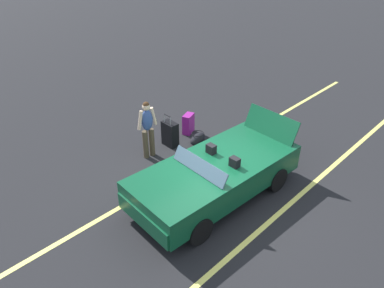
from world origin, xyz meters
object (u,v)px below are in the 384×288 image
object	(u,v)px
suitcase_large_black	(170,134)
suitcase_medium_bright	(188,124)
duffel_bag	(198,138)
traveler_person	(148,127)
convertible_car	(209,179)

from	to	relation	value
suitcase_large_black	suitcase_medium_bright	world-z (taller)	suitcase_large_black
suitcase_large_black	duffel_bag	distance (m)	0.83
suitcase_medium_bright	duffel_bag	size ratio (longest dim) A/B	0.91
suitcase_medium_bright	traveler_person	xyz separation A→B (m)	(1.70, 0.17, 0.62)
convertible_car	traveler_person	distance (m)	2.46
convertible_car	duffel_bag	size ratio (longest dim) A/B	6.23
convertible_car	traveler_person	world-z (taller)	traveler_person
convertible_car	duffel_bag	distance (m)	2.59
convertible_car	suitcase_large_black	xyz separation A→B (m)	(-1.02, -2.45, -0.22)
suitcase_medium_bright	duffel_bag	xyz separation A→B (m)	(0.26, 0.65, -0.15)
suitcase_large_black	duffel_bag	size ratio (longest dim) A/B	1.47
duffel_bag	suitcase_large_black	bearing A→B (deg)	-38.18
convertible_car	duffel_bag	world-z (taller)	convertible_car
convertible_car	traveler_person	bearing A→B (deg)	-91.47
suitcase_medium_bright	duffel_bag	bearing A→B (deg)	138.14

